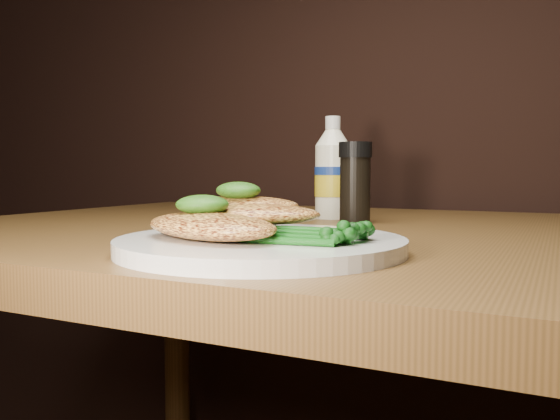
% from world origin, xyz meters
% --- Properties ---
extents(plate, '(0.27, 0.27, 0.01)m').
position_xyz_m(plate, '(-0.01, 0.80, 0.76)').
color(plate, silver).
rests_on(plate, dining_table).
extents(chicken_front, '(0.17, 0.13, 0.02)m').
position_xyz_m(chicken_front, '(-0.04, 0.77, 0.78)').
color(chicken_front, '#FAB34F').
rests_on(chicken_front, plate).
extents(chicken_mid, '(0.15, 0.10, 0.02)m').
position_xyz_m(chicken_mid, '(-0.03, 0.82, 0.78)').
color(chicken_mid, '#FAB34F').
rests_on(chicken_mid, plate).
extents(chicken_back, '(0.14, 0.10, 0.02)m').
position_xyz_m(chicken_back, '(-0.05, 0.84, 0.79)').
color(chicken_back, '#FAB34F').
rests_on(chicken_back, plate).
extents(pesto_front, '(0.06, 0.06, 0.02)m').
position_xyz_m(pesto_front, '(-0.05, 0.77, 0.79)').
color(pesto_front, black).
rests_on(pesto_front, chicken_front).
extents(pesto_back, '(0.06, 0.06, 0.02)m').
position_xyz_m(pesto_back, '(-0.05, 0.83, 0.81)').
color(pesto_back, black).
rests_on(pesto_back, chicken_back).
extents(broccolini_bundle, '(0.15, 0.13, 0.02)m').
position_xyz_m(broccolini_bundle, '(0.04, 0.79, 0.77)').
color(broccolini_bundle, '#114E11').
rests_on(broccolini_bundle, plate).
extents(mayo_bottle, '(0.06, 0.06, 0.16)m').
position_xyz_m(mayo_bottle, '(-0.08, 1.18, 0.83)').
color(mayo_bottle, white).
rests_on(mayo_bottle, dining_table).
extents(pepper_grinder, '(0.06, 0.06, 0.12)m').
position_xyz_m(pepper_grinder, '(-0.02, 1.12, 0.81)').
color(pepper_grinder, black).
rests_on(pepper_grinder, dining_table).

